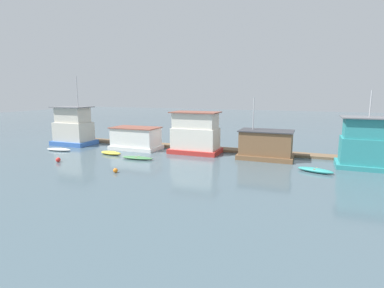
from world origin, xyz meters
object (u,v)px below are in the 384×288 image
at_px(dinghy_teal, 315,170).
at_px(mooring_post_centre, 287,151).
at_px(dinghy_yellow, 111,153).
at_px(mooring_post_near_right, 360,155).
at_px(mooring_post_far_right, 219,145).
at_px(houseboat_blue, 73,128).
at_px(houseboat_teal, 366,145).
at_px(buoy_orange, 115,170).
at_px(buoy_red, 58,160).
at_px(houseboat_red, 195,134).
at_px(houseboat_brown, 266,145).
at_px(houseboat_white, 136,138).
at_px(dinghy_green, 137,158).
at_px(dinghy_white, 59,149).

height_order(dinghy_teal, mooring_post_centre, mooring_post_centre).
height_order(dinghy_yellow, dinghy_teal, dinghy_yellow).
bearing_deg(mooring_post_near_right, mooring_post_far_right, 180.00).
bearing_deg(houseboat_blue, houseboat_teal, 0.08).
distance_m(houseboat_blue, dinghy_teal, 34.30).
bearing_deg(houseboat_blue, mooring_post_centre, 4.52).
bearing_deg(buoy_orange, mooring_post_near_right, 30.81).
bearing_deg(dinghy_teal, houseboat_teal, 38.86).
bearing_deg(mooring_post_near_right, buoy_red, -158.89).
height_order(houseboat_red, buoy_red, houseboat_red).
bearing_deg(houseboat_brown, houseboat_teal, -3.42).
distance_m(houseboat_white, dinghy_green, 6.86).
height_order(houseboat_white, dinghy_teal, houseboat_white).
height_order(houseboat_teal, dinghy_green, houseboat_teal).
height_order(houseboat_red, houseboat_teal, houseboat_teal).
bearing_deg(houseboat_red, dinghy_teal, -17.79).
height_order(houseboat_teal, dinghy_white, houseboat_teal).
height_order(houseboat_blue, dinghy_yellow, houseboat_blue).
bearing_deg(dinghy_yellow, houseboat_white, 78.07).
bearing_deg(dinghy_white, houseboat_white, 29.09).
bearing_deg(mooring_post_far_right, houseboat_blue, -173.70).
bearing_deg(dinghy_yellow, mooring_post_centre, 17.37).
distance_m(houseboat_brown, mooring_post_centre, 3.10).
bearing_deg(houseboat_brown, mooring_post_far_right, 164.46).
bearing_deg(houseboat_teal, houseboat_brown, 176.58).
relative_size(houseboat_blue, houseboat_teal, 1.26).
relative_size(houseboat_blue, dinghy_white, 2.65).
bearing_deg(mooring_post_near_right, houseboat_white, -175.69).
bearing_deg(houseboat_red, dinghy_green, -129.19).
height_order(houseboat_blue, buoy_red, houseboat_blue).
bearing_deg(dinghy_yellow, dinghy_teal, 0.79).
relative_size(houseboat_blue, buoy_red, 19.17).
distance_m(houseboat_red, dinghy_white, 18.76).
height_order(dinghy_white, mooring_post_far_right, mooring_post_far_right).
distance_m(houseboat_white, dinghy_white, 10.45).
distance_m(dinghy_teal, buoy_red, 27.89).
bearing_deg(mooring_post_centre, mooring_post_far_right, 180.00).
xyz_separation_m(houseboat_blue, houseboat_brown, (28.48, 0.67, -0.91)).
bearing_deg(houseboat_red, dinghy_yellow, -152.58).
distance_m(mooring_post_near_right, buoy_red, 34.18).
bearing_deg(mooring_post_far_right, mooring_post_near_right, 0.00).
xyz_separation_m(dinghy_white, mooring_post_near_right, (37.00, 7.15, 0.71)).
distance_m(houseboat_white, dinghy_teal, 23.69).
distance_m(houseboat_teal, dinghy_yellow, 29.44).
distance_m(dinghy_white, mooring_post_far_right, 21.69).
xyz_separation_m(dinghy_teal, buoy_red, (-27.23, -6.04, 0.05)).
xyz_separation_m(mooring_post_far_right, buoy_red, (-15.34, -12.31, -0.65)).
bearing_deg(houseboat_blue, mooring_post_far_right, 6.30).
distance_m(dinghy_yellow, buoy_orange, 9.23).
height_order(houseboat_white, dinghy_green, houseboat_white).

